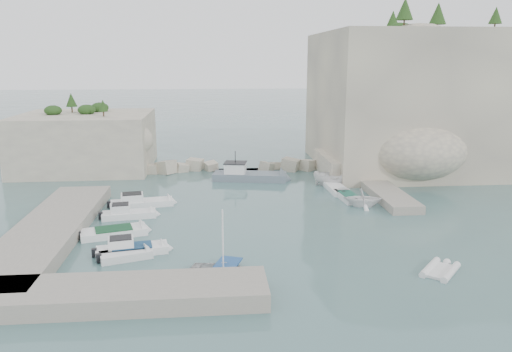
{
  "coord_description": "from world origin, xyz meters",
  "views": [
    {
      "loc": [
        -4.05,
        -39.46,
        13.72
      ],
      "look_at": [
        0.0,
        6.0,
        3.0
      ],
      "focal_mm": 35.0,
      "sensor_mm": 36.0,
      "label": 1
    }
  ],
  "objects": [
    {
      "name": "ground",
      "position": [
        0.0,
        0.0,
        0.0
      ],
      "size": [
        400.0,
        400.0,
        0.0
      ],
      "primitive_type": "plane",
      "color": "#4A6F6F",
      "rests_on": "ground"
    },
    {
      "name": "cliff_east",
      "position": [
        23.0,
        23.0,
        8.5
      ],
      "size": [
        26.0,
        22.0,
        17.0
      ],
      "primitive_type": "cube",
      "color": "beige",
      "rests_on": "ground"
    },
    {
      "name": "cliff_terrace",
      "position": [
        13.0,
        18.0,
        1.25
      ],
      "size": [
        8.0,
        10.0,
        2.5
      ],
      "primitive_type": "cube",
      "color": "beige",
      "rests_on": "ground"
    },
    {
      "name": "outcrop_west",
      "position": [
        -20.0,
        25.0,
        3.5
      ],
      "size": [
        16.0,
        14.0,
        7.0
      ],
      "primitive_type": "cube",
      "color": "beige",
      "rests_on": "ground"
    },
    {
      "name": "quay_west",
      "position": [
        -17.0,
        -1.0,
        0.55
      ],
      "size": [
        5.0,
        24.0,
        1.1
      ],
      "primitive_type": "cube",
      "color": "#9E9689",
      "rests_on": "ground"
    },
    {
      "name": "quay_south",
      "position": [
        -10.0,
        -12.5,
        0.55
      ],
      "size": [
        18.0,
        4.0,
        1.1
      ],
      "primitive_type": "cube",
      "color": "#9E9689",
      "rests_on": "ground"
    },
    {
      "name": "ledge_east",
      "position": [
        13.5,
        10.0,
        0.4
      ],
      "size": [
        3.0,
        16.0,
        0.8
      ],
      "primitive_type": "cube",
      "color": "#9E9689",
      "rests_on": "ground"
    },
    {
      "name": "breakwater",
      "position": [
        -1.0,
        22.0,
        0.7
      ],
      "size": [
        28.0,
        3.0,
        1.4
      ],
      "primitive_type": "cube",
      "color": "beige",
      "rests_on": "ground"
    },
    {
      "name": "motorboat_a",
      "position": [
        -10.88,
        7.23,
        0.0
      ],
      "size": [
        6.65,
        2.91,
        1.4
      ],
      "primitive_type": null,
      "rotation": [
        0.0,
        0.0,
        0.16
      ],
      "color": "white",
      "rests_on": "ground"
    },
    {
      "name": "motorboat_b",
      "position": [
        -11.53,
        3.67,
        0.0
      ],
      "size": [
        5.3,
        2.39,
        1.4
      ],
      "primitive_type": null,
      "rotation": [
        0.0,
        0.0,
        0.14
      ],
      "color": "white",
      "rests_on": "ground"
    },
    {
      "name": "motorboat_c",
      "position": [
        -12.01,
        -0.95,
        0.0
      ],
      "size": [
        5.94,
        3.5,
        0.7
      ],
      "primitive_type": null,
      "rotation": [
        0.0,
        0.0,
        0.28
      ],
      "color": "white",
      "rests_on": "ground"
    },
    {
      "name": "motorboat_d",
      "position": [
        -9.97,
        -4.94,
        0.0
      ],
      "size": [
        5.75,
        2.62,
        1.4
      ],
      "primitive_type": null,
      "rotation": [
        0.0,
        0.0,
        0.18
      ],
      "color": "white",
      "rests_on": "ground"
    },
    {
      "name": "motorboat_e",
      "position": [
        -10.26,
        -5.87,
        0.0
      ],
      "size": [
        4.21,
        2.75,
        0.7
      ],
      "primitive_type": null,
      "rotation": [
        0.0,
        0.0,
        0.32
      ],
      "color": "silver",
      "rests_on": "ground"
    },
    {
      "name": "rowboat",
      "position": [
        -3.5,
        -9.4,
        0.0
      ],
      "size": [
        5.25,
        4.46,
        0.92
      ],
      "primitive_type": "imported",
      "rotation": [
        0.0,
        0.0,
        1.23
      ],
      "color": "silver",
      "rests_on": "ground"
    },
    {
      "name": "inflatable_dinghy",
      "position": [
        10.76,
        -10.11,
        0.0
      ],
      "size": [
        3.54,
        3.71,
        0.44
      ],
      "primitive_type": null,
      "rotation": [
        0.0,
        0.0,
        0.85
      ],
      "color": "silver",
      "rests_on": "ground"
    },
    {
      "name": "tender_east_a",
      "position": [
        10.17,
        5.17,
        0.0
      ],
      "size": [
        4.1,
        3.71,
        1.89
      ],
      "primitive_type": "imported",
      "rotation": [
        0.0,
        0.0,
        1.38
      ],
      "color": "white",
      "rests_on": "ground"
    },
    {
      "name": "tender_east_b",
      "position": [
        9.41,
        7.7,
        0.0
      ],
      "size": [
        1.99,
        4.79,
        0.7
      ],
      "primitive_type": null,
      "rotation": [
        0.0,
        0.0,
        1.66
      ],
      "color": "silver",
      "rests_on": "ground"
    },
    {
      "name": "tender_east_c",
      "position": [
        9.04,
        10.91,
        0.0
      ],
      "size": [
        1.92,
        5.3,
        0.7
      ],
      "primitive_type": null,
      "rotation": [
        0.0,
        0.0,
        1.61
      ],
      "color": "white",
      "rests_on": "ground"
    },
    {
      "name": "tender_east_d",
      "position": [
        9.48,
        13.26,
        0.0
      ],
      "size": [
        5.16,
        2.77,
        1.89
      ],
      "primitive_type": "imported",
      "rotation": [
        0.0,
        0.0,
        1.37
      ],
      "color": "white",
      "rests_on": "ground"
    },
    {
      "name": "work_boat",
      "position": [
        0.23,
        16.75,
        0.0
      ],
      "size": [
        9.59,
        4.36,
        2.2
      ],
      "primitive_type": null,
      "rotation": [
        0.0,
        0.0,
        -0.18
      ],
      "color": "slate",
      "rests_on": "ground"
    },
    {
      "name": "rowboat_mast",
      "position": [
        -3.5,
        -9.4,
        2.56
      ],
      "size": [
        0.1,
        0.1,
        4.2
      ],
      "primitive_type": "cylinder",
      "color": "white",
      "rests_on": "rowboat"
    },
    {
      "name": "vegetation",
      "position": [
        17.83,
        24.4,
        17.93
      ],
      "size": [
        53.48,
        13.88,
        13.4
      ],
      "color": "#1E4219",
      "rests_on": "ground"
    }
  ]
}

